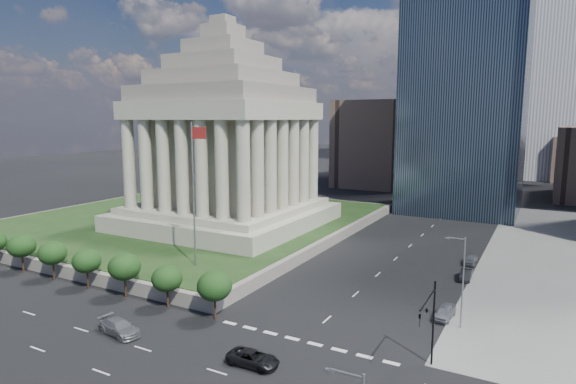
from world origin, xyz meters
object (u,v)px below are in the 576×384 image
Objects in this scene: traffic_signal_ne at (429,317)px; pickup_truck at (253,358)px; parked_sedan_mid at (466,275)px; parked_sedan_far at (471,259)px; war_memorial at (225,123)px; suv_grey at (119,327)px; flagpole at (194,186)px; parked_sedan_near at (445,312)px; street_lamp_north at (461,277)px.

pickup_truck is at bearing -156.57° from traffic_signal_ne.
parked_sedan_mid is 0.96× the size of parked_sedan_far.
war_memorial is 7.22× the size of suv_grey.
flagpole is at bearing -141.79° from parked_sedan_far.
parked_sedan_near is at bearing -45.33° from suv_grey.
street_lamp_north is at bearing 85.81° from traffic_signal_ne.
suv_grey reaches higher than parked_sedan_near.
war_memorial is at bearing 116.89° from flagpole.
traffic_signal_ne is at bearing -87.50° from parked_sedan_far.
parked_sedan_far is at bearing 95.43° from street_lamp_north.
flagpole is 3.70× the size of suv_grey.
suv_grey is at bearing -140.33° from parked_sedan_near.
pickup_truck is 23.36m from parked_sedan_near.
pickup_truck is at bearing -130.79° from street_lamp_north.
parked_sedan_far is (44.98, 1.75, -20.66)m from war_memorial.
parked_sedan_mid is (13.26, 34.16, -0.01)m from pickup_truck.
traffic_signal_ne is 36.37m from parked_sedan_far.
parked_sedan_mid is (45.50, -6.33, -20.72)m from war_memorial.
street_lamp_north is 2.01× the size of pickup_truck.
street_lamp_north is 2.41× the size of parked_sedan_mid.
flagpole is 4.62× the size of parked_sedan_far.
flagpole is 4.54× the size of parked_sedan_near.
traffic_signal_ne reaches higher than suv_grey.
war_memorial is 49.53m from parked_sedan_far.
flagpole is at bearing 163.29° from traffic_signal_ne.
suv_grey is at bearing -76.38° from flagpole.
street_lamp_north is 5.52m from parked_sedan_near.
flagpole is at bearing -154.71° from parked_sedan_mid.
parked_sedan_near reaches higher than parked_sedan_far.
street_lamp_north is at bearing -84.49° from parked_sedan_far.
parked_sedan_near is at bearing -25.04° from war_memorial.
parked_sedan_near is at bearing 136.33° from street_lamp_north.
parked_sedan_far is (-1.52, 36.06, -4.51)m from traffic_signal_ne.
pickup_truck is 1.13× the size of parked_sedan_near.
parked_sedan_mid is (33.33, 17.67, -12.43)m from flagpole.
parked_sedan_near is at bearing 94.38° from traffic_signal_ne.
war_memorial reaches higher than traffic_signal_ne.
street_lamp_north is 17.50m from parked_sedan_mid.
street_lamp_north reaches higher than pickup_truck.
street_lamp_north is (0.83, 11.30, 0.41)m from traffic_signal_ne.
parked_sedan_mid is at bearing 94.36° from parked_sedan_near.
street_lamp_north is at bearing -49.27° from suv_grey.
parked_sedan_near is (13.26, 19.23, 0.06)m from pickup_truck.
parked_sedan_far is at bearing -18.32° from pickup_truck.
parked_sedan_mid is at bearing -29.92° from suv_grey.
parked_sedan_near is 14.93m from parked_sedan_mid.
street_lamp_north is (47.33, -23.00, -15.74)m from war_memorial.
suv_grey is (-30.84, -18.81, -4.88)m from street_lamp_north.
parked_sedan_near is (-1.83, 1.75, -4.91)m from street_lamp_north.
traffic_signal_ne is (46.50, -34.30, -16.15)m from war_memorial.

